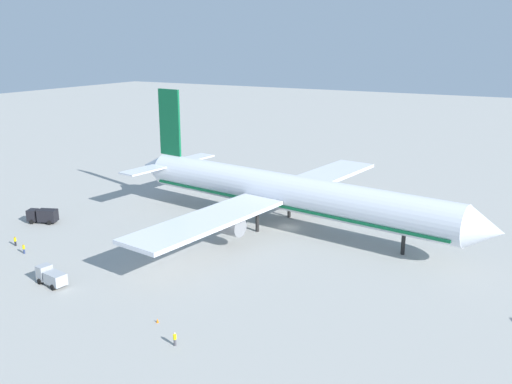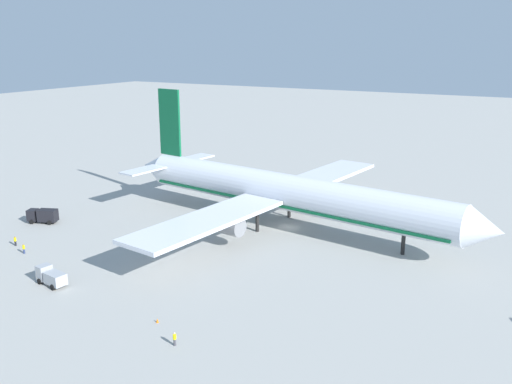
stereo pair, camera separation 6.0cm
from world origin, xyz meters
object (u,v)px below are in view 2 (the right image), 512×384
object	(u,v)px
service_truck_3	(43,215)
ground_worker_3	(175,339)
traffic_cone_3	(237,170)
traffic_cone_0	(231,165)
airliner	(283,192)
ground_worker_2	(24,249)
ground_worker_1	(15,241)
service_truck_2	(51,276)
traffic_cone_1	(157,321)

from	to	relation	value
service_truck_3	ground_worker_3	size ratio (longest dim) A/B	3.58
service_truck_3	traffic_cone_3	world-z (taller)	service_truck_3
traffic_cone_0	traffic_cone_3	bearing A→B (deg)	-44.19
airliner	ground_worker_2	size ratio (longest dim) A/B	46.31
service_truck_3	ground_worker_1	world-z (taller)	service_truck_3
service_truck_2	service_truck_3	world-z (taller)	service_truck_3
service_truck_3	traffic_cone_0	bearing A→B (deg)	84.65
ground_worker_2	traffic_cone_3	world-z (taller)	ground_worker_2
service_truck_2	traffic_cone_1	bearing A→B (deg)	-3.66
service_truck_2	ground_worker_2	xyz separation A→B (m)	(-14.13, 6.44, -0.48)
airliner	traffic_cone_0	bearing A→B (deg)	132.28
service_truck_3	traffic_cone_1	size ratio (longest dim) A/B	11.33
ground_worker_2	traffic_cone_1	distance (m)	36.09
ground_worker_2	traffic_cone_0	world-z (taller)	ground_worker_2
airliner	service_truck_3	bearing A→B (deg)	-153.28
service_truck_2	traffic_cone_1	distance (m)	21.18
airliner	ground_worker_3	bearing A→B (deg)	-79.79
ground_worker_3	ground_worker_2	bearing A→B (deg)	164.63
ground_worker_1	traffic_cone_1	xyz separation A→B (m)	(39.71, -9.57, -0.62)
airliner	ground_worker_3	xyz separation A→B (m)	(8.24, -45.75, -6.04)
service_truck_2	service_truck_3	xyz separation A→B (m)	(-24.58, 19.47, 0.21)
ground_worker_2	traffic_cone_3	distance (m)	70.51
airliner	traffic_cone_3	size ratio (longest dim) A/B	145.57
service_truck_2	ground_worker_2	distance (m)	15.54
ground_worker_3	traffic_cone_0	xyz separation A→B (m)	(-45.22, 86.42, -0.61)
service_truck_3	ground_worker_2	bearing A→B (deg)	-51.29
ground_worker_2	traffic_cone_1	world-z (taller)	ground_worker_2
service_truck_2	ground_worker_3	world-z (taller)	service_truck_2
service_truck_3	airliner	bearing A→B (deg)	26.72
traffic_cone_0	ground_worker_1	bearing A→B (deg)	-89.89
ground_worker_3	traffic_cone_0	size ratio (longest dim) A/B	3.17
traffic_cone_0	traffic_cone_3	world-z (taller)	same
airliner	ground_worker_2	xyz separation A→B (m)	(-32.37, -34.59, -6.05)
service_truck_2	traffic_cone_1	size ratio (longest dim) A/B	10.00
service_truck_2	ground_worker_1	world-z (taller)	service_truck_2
airliner	ground_worker_1	xyz separation A→B (m)	(-36.84, -32.81, -6.03)
service_truck_2	traffic_cone_3	bearing A→B (deg)	100.22
ground_worker_1	ground_worker_3	distance (m)	46.90
ground_worker_2	traffic_cone_0	distance (m)	75.40
service_truck_2	service_truck_3	bearing A→B (deg)	141.61
service_truck_2	traffic_cone_0	distance (m)	83.82
traffic_cone_1	traffic_cone_3	distance (m)	85.75
ground_worker_2	traffic_cone_3	size ratio (longest dim) A/B	3.14
traffic_cone_0	service_truck_2	bearing A→B (deg)	-77.08
ground_worker_3	traffic_cone_0	bearing A→B (deg)	117.62
traffic_cone_1	traffic_cone_3	size ratio (longest dim) A/B	1.00
service_truck_3	ground_worker_3	bearing A→B (deg)	-25.36
ground_worker_3	traffic_cone_1	size ratio (longest dim) A/B	3.17
traffic_cone_0	ground_worker_3	bearing A→B (deg)	-62.38
service_truck_3	ground_worker_2	distance (m)	16.72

